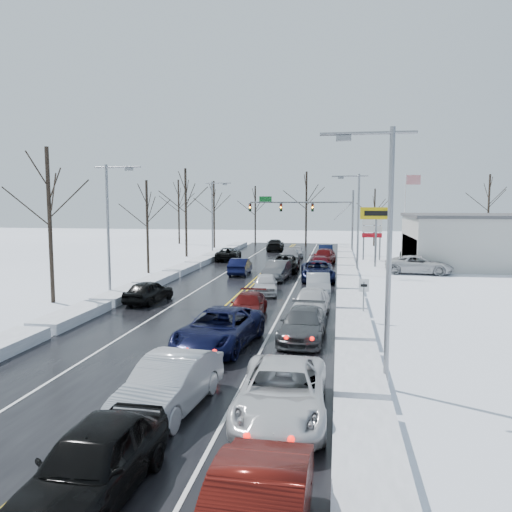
% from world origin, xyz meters
% --- Properties ---
extents(ground, '(160.00, 160.00, 0.00)m').
position_xyz_m(ground, '(0.00, 0.00, 0.00)').
color(ground, white).
rests_on(ground, ground).
extents(road_surface, '(14.00, 84.00, 0.01)m').
position_xyz_m(road_surface, '(0.00, 2.00, 0.01)').
color(road_surface, black).
rests_on(road_surface, ground).
extents(snow_bank_left, '(1.75, 72.00, 0.56)m').
position_xyz_m(snow_bank_left, '(-7.60, 2.00, 0.00)').
color(snow_bank_left, silver).
rests_on(snow_bank_left, ground).
extents(snow_bank_right, '(1.75, 72.00, 0.56)m').
position_xyz_m(snow_bank_right, '(7.60, 2.00, 0.00)').
color(snow_bank_right, silver).
rests_on(snow_bank_right, ground).
extents(traffic_signal_mast, '(13.28, 0.39, 8.00)m').
position_xyz_m(traffic_signal_mast, '(3.45, 27.99, 5.48)').
color(traffic_signal_mast, slate).
rests_on(traffic_signal_mast, ground).
extents(tires_plus_sign, '(3.20, 0.34, 6.00)m').
position_xyz_m(tires_plus_sign, '(10.50, 15.99, 4.99)').
color(tires_plus_sign, slate).
rests_on(tires_plus_sign, ground).
extents(used_vehicles_sign, '(2.20, 0.22, 4.65)m').
position_xyz_m(used_vehicles_sign, '(10.50, 22.00, 3.32)').
color(used_vehicles_sign, slate).
rests_on(used_vehicles_sign, ground).
extents(speed_limit_sign, '(0.55, 0.09, 2.35)m').
position_xyz_m(speed_limit_sign, '(8.20, -8.00, 1.63)').
color(speed_limit_sign, slate).
rests_on(speed_limit_sign, ground).
extents(flagpole, '(1.87, 1.20, 10.00)m').
position_xyz_m(flagpole, '(15.17, 30.00, 5.93)').
color(flagpole, silver).
rests_on(flagpole, ground).
extents(dealership_building, '(20.40, 12.40, 5.30)m').
position_xyz_m(dealership_building, '(23.98, 18.00, 2.66)').
color(dealership_building, '#A9A9A5').
rests_on(dealership_building, ground).
extents(streetlight_se, '(3.20, 0.25, 9.00)m').
position_xyz_m(streetlight_se, '(8.30, -18.00, 5.31)').
color(streetlight_se, slate).
rests_on(streetlight_se, ground).
extents(streetlight_ne, '(3.20, 0.25, 9.00)m').
position_xyz_m(streetlight_ne, '(8.30, 10.00, 5.31)').
color(streetlight_ne, slate).
rests_on(streetlight_ne, ground).
extents(streetlight_sw, '(3.20, 0.25, 9.00)m').
position_xyz_m(streetlight_sw, '(-8.30, -4.00, 5.31)').
color(streetlight_sw, slate).
rests_on(streetlight_sw, ground).
extents(streetlight_nw, '(3.20, 0.25, 9.00)m').
position_xyz_m(streetlight_nw, '(-8.30, 24.00, 5.31)').
color(streetlight_nw, slate).
rests_on(streetlight_nw, ground).
extents(tree_left_b, '(4.00, 4.00, 10.00)m').
position_xyz_m(tree_left_b, '(-11.50, -6.00, 6.99)').
color(tree_left_b, '#2D231C').
rests_on(tree_left_b, ground).
extents(tree_left_c, '(3.40, 3.40, 8.50)m').
position_xyz_m(tree_left_c, '(-10.50, 8.00, 5.94)').
color(tree_left_c, '#2D231C').
rests_on(tree_left_c, ground).
extents(tree_left_d, '(4.20, 4.20, 10.50)m').
position_xyz_m(tree_left_d, '(-11.20, 22.00, 7.33)').
color(tree_left_d, '#2D231C').
rests_on(tree_left_d, ground).
extents(tree_left_e, '(3.80, 3.80, 9.50)m').
position_xyz_m(tree_left_e, '(-10.80, 34.00, 6.64)').
color(tree_left_e, '#2D231C').
rests_on(tree_left_e, ground).
extents(tree_far_a, '(4.00, 4.00, 10.00)m').
position_xyz_m(tree_far_a, '(-18.00, 40.00, 6.99)').
color(tree_far_a, '#2D231C').
rests_on(tree_far_a, ground).
extents(tree_far_b, '(3.60, 3.60, 9.00)m').
position_xyz_m(tree_far_b, '(-6.00, 41.00, 6.29)').
color(tree_far_b, '#2D231C').
rests_on(tree_far_b, ground).
extents(tree_far_c, '(4.40, 4.40, 11.00)m').
position_xyz_m(tree_far_c, '(2.00, 39.00, 7.68)').
color(tree_far_c, '#2D231C').
rests_on(tree_far_c, ground).
extents(tree_far_d, '(3.40, 3.40, 8.50)m').
position_xyz_m(tree_far_d, '(12.00, 40.50, 5.94)').
color(tree_far_d, '#2D231C').
rests_on(tree_far_d, ground).
extents(tree_far_e, '(4.20, 4.20, 10.50)m').
position_xyz_m(tree_far_e, '(28.00, 41.00, 7.33)').
color(tree_far_e, '#2D231C').
rests_on(tree_far_e, ground).
extents(queued_car_0, '(2.14, 5.00, 1.68)m').
position_xyz_m(queued_car_0, '(1.58, -25.76, 0.00)').
color(queued_car_0, black).
rests_on(queued_car_0, ground).
extents(queued_car_1, '(2.34, 5.31, 1.69)m').
position_xyz_m(queued_car_1, '(1.65, -20.96, 0.00)').
color(queued_car_1, '#AEB1B7').
rests_on(queued_car_1, ground).
extents(queued_car_2, '(3.55, 6.43, 1.70)m').
position_xyz_m(queued_car_2, '(1.57, -14.05, 0.00)').
color(queued_car_2, black).
rests_on(queued_car_2, ground).
extents(queued_car_3, '(1.98, 4.62, 1.33)m').
position_xyz_m(queued_car_3, '(1.77, -7.95, 0.00)').
color(queued_car_3, '#4B0A0A').
rests_on(queued_car_3, ground).
extents(queued_car_4, '(2.20, 4.39, 1.44)m').
position_xyz_m(queued_car_4, '(1.71, -0.72, 0.00)').
color(queued_car_4, silver).
rests_on(queued_car_4, ground).
extents(queued_car_5, '(2.09, 4.99, 1.60)m').
position_xyz_m(queued_car_5, '(1.73, 5.80, 0.00)').
color(queued_car_5, '#404346').
rests_on(queued_car_5, ground).
extents(queued_car_6, '(2.71, 5.61, 1.54)m').
position_xyz_m(queued_car_6, '(1.88, 11.03, 0.00)').
color(queued_car_6, black).
rests_on(queued_car_6, ground).
extents(queued_car_7, '(2.23, 5.26, 1.51)m').
position_xyz_m(queued_car_7, '(1.64, 17.90, 0.00)').
color(queued_car_7, gray).
rests_on(queued_car_7, ground).
extents(queued_car_8, '(1.81, 4.08, 1.36)m').
position_xyz_m(queued_car_8, '(1.93, 23.26, 0.00)').
color(queued_car_8, '#ABADB3').
rests_on(queued_car_8, ground).
extents(queued_car_10, '(2.84, 5.84, 1.60)m').
position_xyz_m(queued_car_10, '(5.18, -20.92, 0.00)').
color(queued_car_10, silver).
rests_on(queued_car_10, ground).
extents(queued_car_11, '(2.30, 5.17, 1.47)m').
position_xyz_m(queued_car_11, '(5.21, -12.13, 0.00)').
color(queued_car_11, '#3F4244').
rests_on(queued_car_11, ground).
extents(queued_car_12, '(2.24, 4.95, 1.65)m').
position_xyz_m(queued_car_12, '(5.29, -7.29, 0.00)').
color(queued_car_12, silver).
rests_on(queued_car_12, ground).
extents(queued_car_13, '(1.90, 4.73, 1.53)m').
position_xyz_m(queued_car_13, '(5.44, -0.77, 0.00)').
color(queued_car_13, gray).
rests_on(queued_car_13, ground).
extents(queued_car_14, '(3.15, 6.02, 1.62)m').
position_xyz_m(queued_car_14, '(5.12, 6.04, 0.00)').
color(queued_car_14, black).
rests_on(queued_car_14, ground).
extents(queued_car_15, '(2.54, 5.14, 1.44)m').
position_xyz_m(queued_car_15, '(5.10, 11.14, 0.00)').
color(queued_car_15, '#4A0911').
rests_on(queued_car_15, ground).
extents(queued_car_16, '(2.69, 5.26, 1.72)m').
position_xyz_m(queued_car_16, '(5.33, 17.18, 0.00)').
color(queued_car_16, '#4A090B').
rests_on(queued_car_16, ground).
extents(queued_car_17, '(1.84, 4.72, 1.53)m').
position_xyz_m(queued_car_17, '(5.33, 23.10, 0.00)').
color(queued_car_17, black).
rests_on(queued_car_17, ground).
extents(oncoming_car_0, '(1.70, 4.56, 1.49)m').
position_xyz_m(oncoming_car_0, '(-1.93, 8.46, 0.00)').
color(oncoming_car_0, black).
rests_on(oncoming_car_0, ground).
extents(oncoming_car_1, '(2.72, 5.35, 1.45)m').
position_xyz_m(oncoming_car_1, '(-5.36, 18.98, 0.00)').
color(oncoming_car_1, black).
rests_on(oncoming_car_1, ground).
extents(oncoming_car_2, '(2.53, 5.52, 1.57)m').
position_xyz_m(oncoming_car_2, '(-1.59, 30.90, 0.00)').
color(oncoming_car_2, black).
rests_on(oncoming_car_2, ground).
extents(oncoming_car_3, '(2.33, 4.54, 1.48)m').
position_xyz_m(oncoming_car_3, '(-5.31, -5.06, 0.00)').
color(oncoming_car_3, black).
rests_on(oncoming_car_3, ground).
extents(parked_car_0, '(6.24, 3.37, 1.66)m').
position_xyz_m(parked_car_0, '(14.05, 11.58, 0.00)').
color(parked_car_0, silver).
rests_on(parked_car_0, ground).
extents(parked_car_1, '(1.91, 4.60, 1.33)m').
position_xyz_m(parked_car_1, '(17.01, 17.37, 0.00)').
color(parked_car_1, '#424447').
rests_on(parked_car_1, ground).
extents(parked_car_2, '(2.30, 4.47, 1.46)m').
position_xyz_m(parked_car_2, '(15.00, 23.47, 0.00)').
color(parked_car_2, black).
rests_on(parked_car_2, ground).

